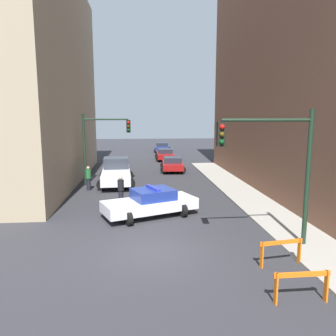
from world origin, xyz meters
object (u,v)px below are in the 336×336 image
Objects in this scene: traffic_light_near at (279,158)px; white_truck at (116,172)px; pedestrian_corner at (88,178)px; barrier_front at (302,282)px; parked_car_far at (162,147)px; parked_car_near at (173,164)px; barrier_mid at (281,248)px; police_car at (151,202)px; traffic_light_far at (99,139)px; pedestrian_crossing at (121,190)px; parked_car_mid at (165,154)px.

traffic_light_near reaches higher than white_truck.
white_truck is 2.53m from pedestrian_corner.
parked_car_far is at bearing 91.63° from barrier_front.
traffic_light_near is 1.18× the size of parked_car_near.
police_car is at bearing 125.35° from barrier_mid.
parked_car_near is at bearing 43.55° from traffic_light_far.
white_truck is 5.70m from pedestrian_crossing.
parked_car_far is (6.12, 21.51, -2.72)m from traffic_light_far.
barrier_mid is (0.41, 2.24, 0.00)m from barrier_front.
parked_car_near is 15.90m from parked_car_far.
traffic_light_near is 1.17× the size of parked_car_far.
traffic_light_near is at bearing -56.91° from traffic_light_far.
pedestrian_corner is at bearing 124.05° from barrier_mid.
parked_car_far is 2.69× the size of pedestrian_corner.
traffic_light_near is 14.71m from traffic_light_far.
police_car is 7.43m from pedestrian_corner.
barrier_mid is (7.60, -13.83, -2.78)m from traffic_light_far.
parked_car_far is 24.12m from pedestrian_corner.
traffic_light_far is at bearing -100.01° from parked_car_far.
barrier_front is (3.80, -8.18, -0.11)m from police_car.
traffic_light_far is 3.27× the size of barrier_mid.
parked_car_far is (-1.91, 33.84, -2.86)m from traffic_light_near.
barrier_mid is at bearing -81.72° from parked_car_far.
traffic_light_far is 8.99m from police_car.
police_car is 13.73m from parked_car_near.
traffic_light_far is 17.82m from barrier_front.
barrier_front is (1.37, -29.14, -0.06)m from parked_car_mid.
parked_car_near is 1.02× the size of parked_car_mid.
pedestrian_crossing reaches higher than police_car.
pedestrian_crossing reaches higher than parked_car_mid.
pedestrian_crossing is at bearing -72.22° from traffic_light_far.
traffic_light_near is 3.13× the size of pedestrian_crossing.
traffic_light_near is at bearing -84.07° from parked_car_mid.
pedestrian_crossing is 4.53m from pedestrian_corner.
pedestrian_corner reaches higher than parked_car_near.
traffic_light_near is 14.01m from pedestrian_corner.
traffic_light_far is 2.74m from white_truck.
pedestrian_crossing is (-4.36, -27.00, 0.19)m from parked_car_far.
pedestrian_crossing and pedestrian_corner have the same top height.
parked_car_near is 9.77m from pedestrian_corner.
police_car is at bearing 114.93° from barrier_front.
parked_car_far is at bearing 74.12° from traffic_light_far.
pedestrian_crossing is at bearing -93.29° from parked_car_far.
pedestrian_corner is 14.71m from barrier_mid.
traffic_light_far is 0.95× the size of white_truck.
traffic_light_near reaches higher than parked_car_near.
police_car is 3.16× the size of barrier_front.
traffic_light_near reaches higher than barrier_front.
police_car is (3.39, -7.89, -2.67)m from traffic_light_far.
barrier_front is (6.06, -16.24, -0.29)m from white_truck.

